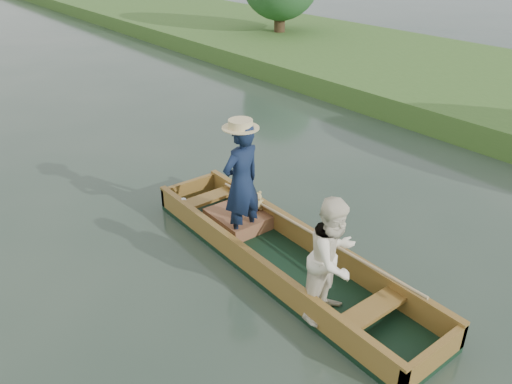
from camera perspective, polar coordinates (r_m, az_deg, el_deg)
ground at (r=7.19m, az=2.98°, el=-8.49°), size 120.00×120.00×0.00m
punt at (r=6.78m, az=2.91°, el=-4.77°), size 1.24×5.00×1.94m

